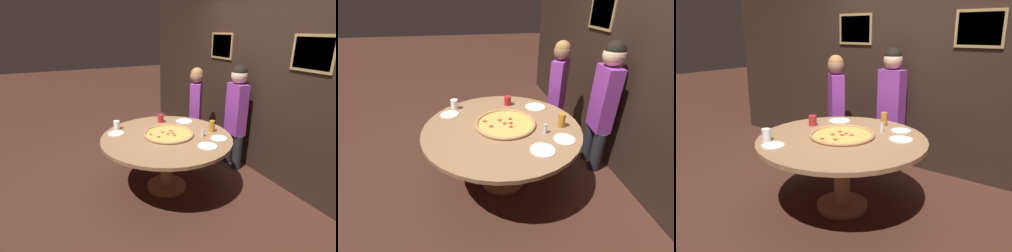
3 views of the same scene
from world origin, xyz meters
TOP-DOWN VIEW (x-y plane):
  - ground_plane at (0.00, 0.00)m, footprint 24.00×24.00m
  - back_wall at (0.00, 1.41)m, footprint 6.40×0.08m
  - dining_table at (0.00, 0.00)m, footprint 1.63×1.63m
  - giant_pizza at (-0.03, 0.04)m, footprint 0.64×0.64m
  - drink_cup_far_right at (0.12, 0.60)m, footprint 0.07×0.07m
  - drink_cup_front_edge at (-0.51, -0.49)m, footprint 0.08×0.08m
  - drink_cup_by_shaker at (-0.51, 0.15)m, footprint 0.08×0.08m
  - white_plate_beside_cup at (-0.36, -0.55)m, footprint 0.20×0.20m
  - white_plate_near_front at (-0.39, 0.47)m, footprint 0.24×0.24m
  - white_plate_right_side at (0.48, 0.28)m, footprint 0.22×0.22m
  - white_plate_far_back at (0.35, 0.54)m, footprint 0.20×0.20m
  - condiment_shaker at (0.21, 0.40)m, footprint 0.04×0.04m
  - diner_side_left at (-0.12, 1.19)m, footprint 0.39×0.23m
  - diner_far_left at (-0.77, 0.91)m, footprint 0.36×0.33m

SIDE VIEW (x-z plane):
  - ground_plane at x=0.00m, z-range 0.00..0.00m
  - dining_table at x=0.00m, z-range 0.24..0.98m
  - white_plate_beside_cup at x=-0.36m, z-range 0.74..0.75m
  - white_plate_near_front at x=-0.39m, z-range 0.74..0.75m
  - white_plate_right_side at x=0.48m, z-range 0.74..0.75m
  - white_plate_far_back at x=0.35m, z-range 0.74..0.75m
  - giant_pizza at x=-0.03m, z-range 0.74..0.77m
  - condiment_shaker at x=0.21m, z-range 0.74..0.84m
  - drink_cup_by_shaker at x=-0.51m, z-range 0.74..0.85m
  - drink_cup_front_edge at x=-0.51m, z-range 0.74..0.86m
  - drink_cup_far_right at x=0.12m, z-range 0.74..0.89m
  - diner_far_left at x=-0.77m, z-range 0.10..1.54m
  - diner_side_left at x=-0.12m, z-range 0.10..1.64m
  - back_wall at x=0.00m, z-range 0.00..2.60m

